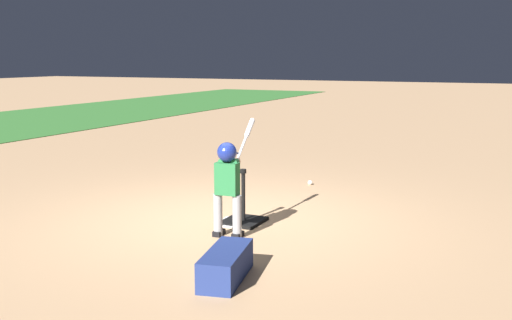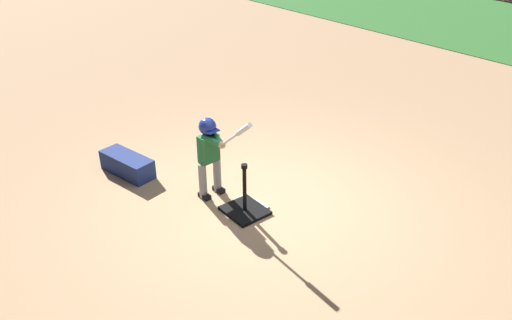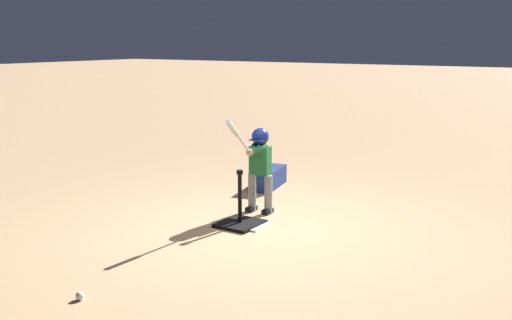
{
  "view_description": "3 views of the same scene",
  "coord_description": "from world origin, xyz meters",
  "px_view_note": "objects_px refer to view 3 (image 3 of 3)",
  "views": [
    {
      "loc": [
        -6.49,
        -3.46,
        2.02
      ],
      "look_at": [
        -0.19,
        -0.53,
        0.83
      ],
      "focal_mm": 42.0,
      "sensor_mm": 36.0,
      "label": 1
    },
    {
      "loc": [
        4.06,
        -3.41,
        3.55
      ],
      "look_at": [
        -0.02,
        -0.14,
        0.7
      ],
      "focal_mm": 35.0,
      "sensor_mm": 36.0,
      "label": 2
    },
    {
      "loc": [
        5.63,
        3.55,
        2.18
      ],
      "look_at": [
        -0.7,
        -0.48,
        0.67
      ],
      "focal_mm": 42.0,
      "sensor_mm": 36.0,
      "label": 3
    }
  ],
  "objects_px": {
    "batting_tee": "(240,219)",
    "batter_child": "(259,159)",
    "equipment_bag": "(268,178)",
    "baseball": "(80,296)"
  },
  "relations": [
    {
      "from": "batting_tee",
      "to": "batter_child",
      "type": "relative_size",
      "value": 0.52
    },
    {
      "from": "batting_tee",
      "to": "equipment_bag",
      "type": "xyz_separation_m",
      "value": [
        -1.8,
        -0.7,
        0.07
      ]
    },
    {
      "from": "batting_tee",
      "to": "equipment_bag",
      "type": "distance_m",
      "value": 1.93
    },
    {
      "from": "baseball",
      "to": "equipment_bag",
      "type": "distance_m",
      "value": 4.32
    },
    {
      "from": "batting_tee",
      "to": "baseball",
      "type": "distance_m",
      "value": 2.47
    },
    {
      "from": "batting_tee",
      "to": "baseball",
      "type": "bearing_deg",
      "value": 0.35
    },
    {
      "from": "batting_tee",
      "to": "batter_child",
      "type": "distance_m",
      "value": 0.85
    },
    {
      "from": "batting_tee",
      "to": "equipment_bag",
      "type": "relative_size",
      "value": 0.81
    },
    {
      "from": "batter_child",
      "to": "equipment_bag",
      "type": "bearing_deg",
      "value": -153.63
    },
    {
      "from": "batter_child",
      "to": "equipment_bag",
      "type": "xyz_separation_m",
      "value": [
        -1.22,
        -0.61,
        -0.56
      ]
    }
  ]
}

